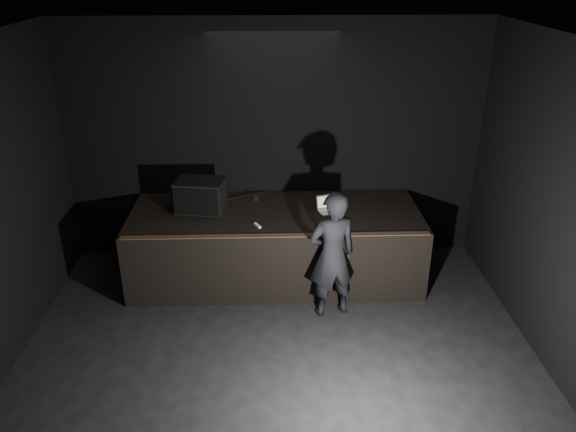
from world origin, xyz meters
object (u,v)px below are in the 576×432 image
at_px(stage_riser, 276,245).
at_px(stage_monitor, 200,195).
at_px(laptop, 328,207).
at_px(person, 332,255).
at_px(beer_can, 201,209).

bearing_deg(stage_riser, stage_monitor, 173.50).
xyz_separation_m(stage_monitor, laptop, (1.76, -0.07, -0.17)).
relative_size(stage_riser, laptop, 11.29).
relative_size(stage_monitor, person, 0.43).
bearing_deg(person, laptop, -108.12).
bearing_deg(stage_monitor, laptop, 6.97).
bearing_deg(stage_monitor, beer_can, -75.41).
bearing_deg(beer_can, stage_riser, 1.23).
bearing_deg(stage_riser, person, -53.96).
distance_m(stage_riser, laptop, 0.92).
distance_m(stage_monitor, person, 2.06).
height_order(stage_monitor, person, person).
bearing_deg(person, stage_riser, -69.63).
bearing_deg(stage_riser, laptop, 3.48).
bearing_deg(laptop, person, -109.57).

